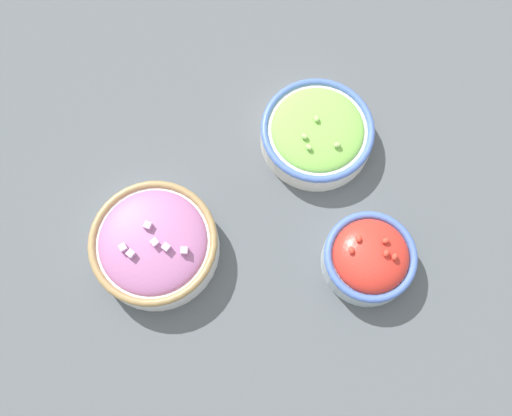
# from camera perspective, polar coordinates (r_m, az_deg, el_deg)

# --- Properties ---
(ground_plane) EXTENTS (3.00, 3.00, 0.00)m
(ground_plane) POSITION_cam_1_polar(r_m,az_deg,el_deg) (0.92, 0.00, -0.57)
(ground_plane) COLOR #4C5156
(bowl_cherry_tomatoes) EXTENTS (0.14, 0.14, 0.08)m
(bowl_cherry_tomatoes) POSITION_cam_1_polar(r_m,az_deg,el_deg) (0.88, 11.27, -4.89)
(bowl_cherry_tomatoes) COLOR #B2C1CC
(bowl_cherry_tomatoes) RESTS_ON ground_plane
(bowl_red_onion) EXTENTS (0.20, 0.20, 0.08)m
(bowl_red_onion) POSITION_cam_1_polar(r_m,az_deg,el_deg) (0.88, -10.12, -3.57)
(bowl_red_onion) COLOR white
(bowl_red_onion) RESTS_ON ground_plane
(bowl_lettuce) EXTENTS (0.19, 0.19, 0.07)m
(bowl_lettuce) POSITION_cam_1_polar(r_m,az_deg,el_deg) (0.94, 6.12, 7.52)
(bowl_lettuce) COLOR silver
(bowl_lettuce) RESTS_ON ground_plane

